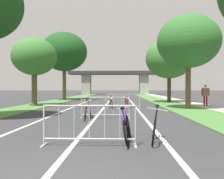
% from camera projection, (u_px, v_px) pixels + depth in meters
% --- Properties ---
extents(grass_verge_left, '(2.66, 65.62, 0.05)m').
position_uv_depth(grass_verge_left, '(65.00, 99.00, 29.93)').
color(grass_verge_left, '#477A38').
rests_on(grass_verge_left, ground).
extents(grass_verge_right, '(2.66, 65.62, 0.05)m').
position_uv_depth(grass_verge_right, '(156.00, 100.00, 29.54)').
color(grass_verge_right, '#477A38').
rests_on(grass_verge_right, ground).
extents(sidewalk_path_right, '(1.66, 65.62, 0.08)m').
position_uv_depth(sidewalk_path_right, '(173.00, 100.00, 29.46)').
color(sidewalk_path_right, '#ADA89E').
rests_on(sidewalk_path_right, ground).
extents(lane_stripe_center, '(0.14, 37.96, 0.01)m').
position_uv_depth(lane_stripe_center, '(107.00, 104.00, 21.87)').
color(lane_stripe_center, silver).
rests_on(lane_stripe_center, ground).
extents(lane_stripe_right_lane, '(0.14, 37.96, 0.01)m').
position_uv_depth(lane_stripe_right_lane, '(133.00, 104.00, 21.79)').
color(lane_stripe_right_lane, silver).
rests_on(lane_stripe_right_lane, ground).
extents(lane_stripe_left_lane, '(0.14, 37.96, 0.01)m').
position_uv_depth(lane_stripe_left_lane, '(81.00, 104.00, 21.96)').
color(lane_stripe_left_lane, silver).
rests_on(lane_stripe_left_lane, ground).
extents(overpass_bridge, '(22.28, 4.06, 5.57)m').
position_uv_depth(overpass_bridge, '(115.00, 78.00, 57.08)').
color(overpass_bridge, '#2D2D30').
rests_on(overpass_bridge, ground).
extents(tree_left_oak_near, '(3.59, 3.59, 5.58)m').
position_uv_depth(tree_left_oak_near, '(34.00, 57.00, 19.10)').
color(tree_left_oak_near, brown).
rests_on(tree_left_oak_near, ground).
extents(tree_left_pine_far, '(5.63, 5.63, 8.35)m').
position_uv_depth(tree_left_pine_far, '(64.00, 52.00, 28.92)').
color(tree_left_pine_far, brown).
rests_on(tree_left_pine_far, ground).
extents(tree_right_maple_mid, '(4.33, 4.33, 6.56)m').
position_uv_depth(tree_right_maple_mid, '(188.00, 42.00, 16.32)').
color(tree_right_maple_mid, brown).
rests_on(tree_right_maple_mid, ground).
extents(tree_right_oak_mid, '(4.73, 4.73, 6.48)m').
position_uv_depth(tree_right_oak_mid, '(169.00, 59.00, 23.62)').
color(tree_right_oak_mid, '#3D2D1E').
rests_on(tree_right_oak_mid, ground).
extents(crowd_barrier_nearest, '(2.41, 0.45, 1.05)m').
position_uv_depth(crowd_barrier_nearest, '(89.00, 126.00, 5.99)').
color(crowd_barrier_nearest, '#ADADB2').
rests_on(crowd_barrier_nearest, ground).
extents(crowd_barrier_second, '(2.41, 0.47, 1.05)m').
position_uv_depth(crowd_barrier_second, '(105.00, 108.00, 11.50)').
color(crowd_barrier_second, '#ADADB2').
rests_on(crowd_barrier_second, ground).
extents(crowd_barrier_third, '(2.43, 0.58, 1.05)m').
position_uv_depth(crowd_barrier_third, '(123.00, 101.00, 16.97)').
color(crowd_barrier_third, '#ADADB2').
rests_on(crowd_barrier_third, ground).
extents(bicycle_orange_0, '(0.58, 1.74, 0.91)m').
position_uv_depth(bicycle_orange_0, '(111.00, 103.00, 17.39)').
color(bicycle_orange_0, black).
rests_on(bicycle_orange_0, ground).
extents(bicycle_teal_1, '(0.57, 1.77, 1.02)m').
position_uv_depth(bicycle_teal_1, '(90.00, 109.00, 12.10)').
color(bicycle_teal_1, black).
rests_on(bicycle_teal_1, ground).
extents(bicycle_yellow_2, '(0.44, 1.67, 0.96)m').
position_uv_depth(bicycle_yellow_2, '(86.00, 111.00, 10.99)').
color(bicycle_yellow_2, black).
rests_on(bicycle_yellow_2, ground).
extents(bicycle_black_3, '(0.52, 1.74, 1.01)m').
position_uv_depth(bicycle_black_3, '(154.00, 127.00, 6.50)').
color(bicycle_black_3, black).
rests_on(bicycle_black_3, ground).
extents(bicycle_purple_4, '(0.45, 1.74, 0.99)m').
position_uv_depth(bicycle_purple_4, '(127.00, 128.00, 6.37)').
color(bicycle_purple_4, black).
rests_on(bicycle_purple_4, ground).
extents(bicycle_red_5, '(0.65, 1.72, 0.94)m').
position_uv_depth(bicycle_red_5, '(128.00, 103.00, 17.38)').
color(bicycle_red_5, black).
rests_on(bicycle_red_5, ground).
extents(pedestrian_strolling, '(0.64, 0.32, 1.77)m').
position_uv_depth(pedestrian_strolling, '(205.00, 93.00, 18.56)').
color(pedestrian_strolling, '#B21E1E').
rests_on(pedestrian_strolling, ground).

